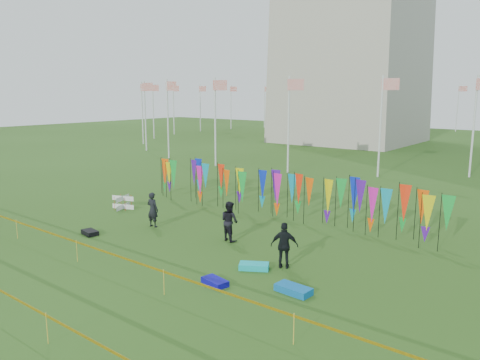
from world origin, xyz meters
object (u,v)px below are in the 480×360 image
Objects in this scene: box_kite at (123,202)px; person_mid at (229,221)px; kite_bag_teal at (293,289)px; kite_bag_blue at (215,282)px; person_right at (284,245)px; kite_bag_turquoise at (254,266)px; person_left at (153,210)px; kite_bag_black at (90,232)px.

person_mid is (8.59, -0.69, 0.52)m from box_kite.
kite_bag_blue is at bearing -156.02° from kite_bag_teal.
kite_bag_turquoise is (-0.83, -0.83, -0.79)m from person_right.
kite_bag_teal is (5.32, -3.06, -0.80)m from person_mid.
person_left is 7.62m from kite_bag_turquoise.
box_kite is at bearing 164.92° from kite_bag_teal.
kite_bag_teal is (11.13, 0.37, 0.01)m from kite_bag_black.
kite_bag_turquoise is at bearing -13.77° from box_kite.
person_left is 3.18m from kite_bag_black.
kite_bag_black is 0.73× the size of kite_bag_teal.
kite_bag_black is (-8.79, -1.28, -0.01)m from kite_bag_turquoise.
kite_bag_black is (-8.59, 0.76, 0.00)m from kite_bag_blue.
kite_bag_black is at bearing 174.96° from kite_bag_blue.
person_mid reaches higher than kite_bag_black.
person_right is (12.40, -2.00, 0.50)m from box_kite.
box_kite is 0.64× the size of kite_bag_teal.
person_left is 0.97× the size of person_mid.
person_right is at bearing 12.40° from kite_bag_black.
box_kite is 8.63m from person_mid.
kite_bag_teal is at bearing -21.29° from kite_bag_turquoise.
person_right is (3.82, -1.31, -0.02)m from person_mid.
kite_bag_turquoise is at bearing 16.99° from person_right.
person_left is at bearing 168.74° from kite_bag_turquoise.
person_right is 1.42m from kite_bag_turquoise.
kite_bag_turquoise is 1.25× the size of kite_bag_black.
person_right is 1.84× the size of kite_bag_blue.
kite_bag_teal is (9.77, -2.39, -0.77)m from person_left.
person_right reaches higher than person_left.
person_mid is at bearing 144.27° from kite_bag_turquoise.
person_mid is (4.45, 0.67, 0.03)m from person_left.
kite_bag_teal is (2.34, -0.91, 0.01)m from kite_bag_turquoise.
kite_bag_black is at bearing 56.50° from person_left.
person_left is 0.99× the size of person_right.
kite_bag_blue is 1.09× the size of kite_bag_black.
person_left is 1.81× the size of kite_bag_blue.
box_kite is 12.38m from kite_bag_blue.
person_right is (8.27, -0.65, 0.01)m from person_left.
kite_bag_black is at bearing -171.69° from kite_bag_turquoise.
kite_bag_turquoise is (2.98, -2.15, -0.81)m from person_mid.
kite_bag_teal is (1.51, -1.74, -0.78)m from person_right.
box_kite is 0.45× the size of person_left.
box_kite is 12.57m from person_right.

